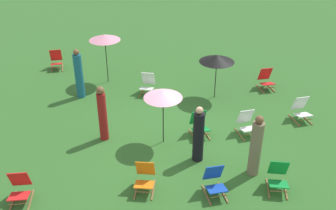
# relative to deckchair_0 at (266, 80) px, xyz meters

# --- Properties ---
(ground_plane) EXTENTS (40.00, 40.00, 0.00)m
(ground_plane) POSITION_rel_deckchair_0_xyz_m (-4.02, -2.94, -0.37)
(ground_plane) COLOR #2D6026
(deckchair_0) EXTENTS (0.54, 0.80, 0.83)m
(deckchair_0) POSITION_rel_deckchair_0_xyz_m (0.00, 0.00, 0.00)
(deckchair_0) COLOR olive
(deckchair_0) RESTS_ON ground
(deckchair_1) EXTENTS (0.59, 0.82, 0.83)m
(deckchair_1) POSITION_rel_deckchair_0_xyz_m (-3.17, -2.86, 0.00)
(deckchair_1) COLOR olive
(deckchair_1) RESTS_ON ground
(deckchair_2) EXTENTS (0.68, 0.87, 0.83)m
(deckchair_2) POSITION_rel_deckchair_0_xyz_m (-4.57, 0.15, 0.00)
(deckchair_2) COLOR olive
(deckchair_2) RESTS_ON ground
(deckchair_3) EXTENTS (0.62, 0.84, 0.83)m
(deckchair_3) POSITION_rel_deckchair_0_xyz_m (-5.04, -5.19, 0.00)
(deckchair_3) COLOR olive
(deckchair_3) RESTS_ON ground
(deckchair_4) EXTENTS (0.54, 0.80, 0.83)m
(deckchair_4) POSITION_rel_deckchair_0_xyz_m (-8.27, 2.93, 0.00)
(deckchair_4) COLOR olive
(deckchair_4) RESTS_ON ground
(deckchair_5) EXTENTS (0.54, 0.80, 0.83)m
(deckchair_5) POSITION_rel_deckchair_0_xyz_m (-3.30, -5.56, 0.00)
(deckchair_5) COLOR olive
(deckchair_5) RESTS_ON ground
(deckchair_6) EXTENTS (0.56, 0.81, 0.83)m
(deckchair_6) POSITION_rel_deckchair_0_xyz_m (0.38, -2.38, 0.00)
(deckchair_6) COLOR olive
(deckchair_6) RESTS_ON ground
(deckchair_7) EXTENTS (0.64, 0.85, 0.83)m
(deckchair_7) POSITION_rel_deckchair_0_xyz_m (-1.64, -5.58, 0.00)
(deckchair_7) COLOR olive
(deckchair_7) RESTS_ON ground
(deckchair_8) EXTENTS (0.57, 0.82, 0.83)m
(deckchair_8) POSITION_rel_deckchair_0_xyz_m (-1.68, -2.99, 0.00)
(deckchair_8) COLOR olive
(deckchair_8) RESTS_ON ground
(deckchair_9) EXTENTS (0.49, 0.77, 0.83)m
(deckchair_9) POSITION_rel_deckchair_0_xyz_m (-8.13, -5.23, 0.00)
(deckchair_9) COLOR olive
(deckchair_9) RESTS_ON ground
(umbrella_0) EXTENTS (1.20, 1.20, 1.97)m
(umbrella_0) POSITION_rel_deckchair_0_xyz_m (-6.07, 1.37, 1.49)
(umbrella_0) COLOR black
(umbrella_0) RESTS_ON ground
(umbrella_1) EXTENTS (1.13, 1.13, 1.77)m
(umbrella_1) POSITION_rel_deckchair_0_xyz_m (-4.33, -3.12, 1.28)
(umbrella_1) COLOR black
(umbrella_1) RESTS_ON ground
(umbrella_2) EXTENTS (1.26, 1.26, 1.68)m
(umbrella_2) POSITION_rel_deckchair_0_xyz_m (-2.12, -0.47, 1.18)
(umbrella_2) COLOR black
(umbrella_2) RESTS_ON ground
(person_0) EXTENTS (0.37, 0.37, 1.87)m
(person_0) POSITION_rel_deckchair_0_xyz_m (-7.05, 0.18, 0.52)
(person_0) COLOR #195972
(person_0) RESTS_ON ground
(person_1) EXTENTS (0.35, 0.35, 1.82)m
(person_1) POSITION_rel_deckchair_0_xyz_m (-2.07, -4.90, 0.49)
(person_1) COLOR #72664C
(person_1) RESTS_ON ground
(person_2) EXTENTS (0.37, 0.37, 1.80)m
(person_2) POSITION_rel_deckchair_0_xyz_m (-6.13, -2.72, 0.51)
(person_2) COLOR maroon
(person_2) RESTS_ON ground
(person_3) EXTENTS (0.41, 0.41, 1.73)m
(person_3) POSITION_rel_deckchair_0_xyz_m (-3.46, -4.11, 0.44)
(person_3) COLOR black
(person_3) RESTS_ON ground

